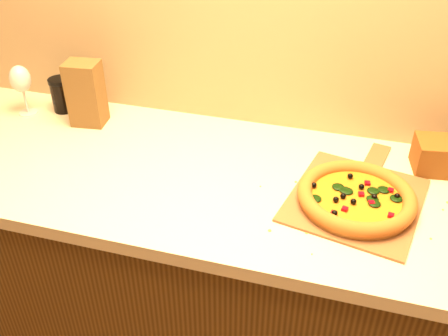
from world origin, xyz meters
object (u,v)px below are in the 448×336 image
pizza_peel (357,197)px  dark_jar (62,95)px  pizza (356,197)px  wine_glass (20,80)px

pizza_peel → dark_jar: size_ratio=4.33×
pizza_peel → pizza: size_ratio=1.69×
pizza → dark_jar: 1.05m
wine_glass → pizza: bearing=-10.6°
pizza_peel → wine_glass: (-1.13, 0.18, 0.12)m
pizza → wine_glass: (-1.13, 0.21, 0.10)m
wine_glass → dark_jar: bearing=26.1°
dark_jar → pizza: bearing=-14.6°
pizza_peel → pizza: bearing=-83.2°
pizza_peel → dark_jar: dark_jar is taller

